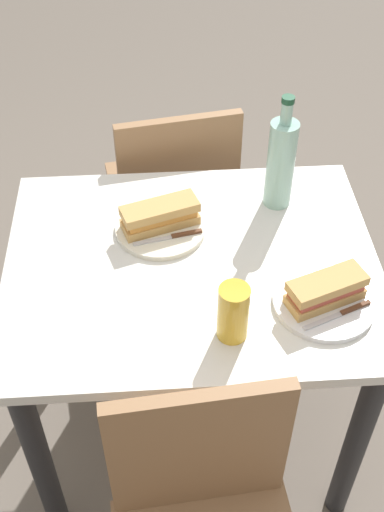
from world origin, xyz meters
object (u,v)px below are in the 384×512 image
object	(u,v)px
dining_table	(192,298)
plate_near	(161,227)
chair_near	(174,196)
baguette_sandwich_near	(160,215)
knife_far	(341,313)
beer_glass	(233,313)
knife_near	(172,237)
baguette_sandwich_far	(326,290)
plate_far	(324,302)
water_bottle	(281,162)

from	to	relation	value
dining_table	plate_near	distance (m)	0.20
chair_near	baguette_sandwich_near	size ratio (longest dim) A/B	4.05
knife_far	beer_glass	size ratio (longest dim) A/B	1.19
knife_near	knife_far	xyz separation A→B (m)	(-0.37, 0.28, 0.00)
baguette_sandwich_far	chair_near	bearing A→B (deg)	-66.24
chair_near	baguette_sandwich_near	distance (m)	0.54
dining_table	knife_near	xyz separation A→B (m)	(0.05, -0.08, 0.15)
plate_near	knife_far	bearing A→B (deg)	140.49
plate_far	knife_far	distance (m)	0.06
plate_near	water_bottle	bearing A→B (deg)	-163.89
knife_near	beer_glass	bearing A→B (deg)	111.22
knife_near	beer_glass	size ratio (longest dim) A/B	1.24
plate_far	chair_near	bearing A→B (deg)	-66.24
water_bottle	plate_near	bearing A→B (deg)	16.11
knife_near	knife_far	world-z (taller)	same
water_bottle	baguette_sandwich_near	bearing A→B (deg)	16.11
plate_near	water_bottle	size ratio (longest dim) A/B	0.73
plate_near	beer_glass	size ratio (longest dim) A/B	1.65
chair_near	plate_near	distance (m)	0.51
plate_far	baguette_sandwich_near	bearing A→B (deg)	-37.49
baguette_sandwich_far	water_bottle	distance (m)	0.39
knife_far	water_bottle	size ratio (longest dim) A/B	0.53
baguette_sandwich_far	knife_far	xyz separation A→B (m)	(-0.03, 0.05, -0.03)
chair_near	plate_far	bearing A→B (deg)	113.76
dining_table	plate_far	bearing A→B (deg)	151.67
chair_near	baguette_sandwich_near	world-z (taller)	chair_near
knife_far	knife_near	bearing A→B (deg)	-37.11
dining_table	baguette_sandwich_far	size ratio (longest dim) A/B	4.76
knife_near	beer_glass	distance (m)	0.33
plate_near	baguette_sandwich_near	bearing A→B (deg)	90.00
chair_near	water_bottle	bearing A→B (deg)	127.55
chair_near	baguette_sandwich_near	xyz separation A→B (m)	(0.05, 0.44, 0.30)
dining_table	chair_near	world-z (taller)	chair_near
chair_near	beer_glass	world-z (taller)	beer_glass
baguette_sandwich_far	knife_near	bearing A→B (deg)	-34.55
baguette_sandwich_far	plate_far	bearing A→B (deg)	0.00
plate_far	knife_far	world-z (taller)	knife_far
chair_near	dining_table	bearing A→B (deg)	92.36
beer_glass	dining_table	bearing A→B (deg)	-72.37
baguette_sandwich_far	beer_glass	distance (m)	0.23
baguette_sandwich_near	knife_near	world-z (taller)	baguette_sandwich_near
plate_far	beer_glass	bearing A→B (deg)	18.10
beer_glass	chair_near	bearing A→B (deg)	-83.06
plate_far	baguette_sandwich_far	world-z (taller)	baguette_sandwich_far
plate_near	baguette_sandwich_far	xyz separation A→B (m)	(-0.37, 0.28, 0.04)
baguette_sandwich_near	plate_far	size ratio (longest dim) A/B	0.88
dining_table	knife_near	bearing A→B (deg)	-58.85
plate_far	water_bottle	world-z (taller)	water_bottle
dining_table	beer_glass	xyz separation A→B (m)	(-0.07, 0.23, 0.21)
dining_table	knife_far	xyz separation A→B (m)	(-0.33, 0.21, 0.15)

